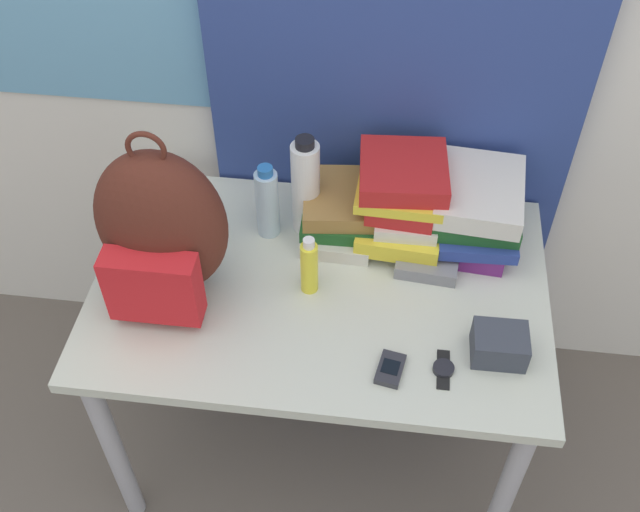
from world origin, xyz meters
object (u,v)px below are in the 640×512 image
Objects in this scene: book_stack_right at (476,210)px; camera_pouch at (499,345)px; backpack at (161,230)px; book_stack_left at (341,210)px; book_stack_center at (403,199)px; sunscreen_bottle at (309,266)px; wristwatch at (443,369)px; sports_bottle at (306,187)px; sunglasses_case at (426,270)px; water_bottle at (267,202)px; cell_phone at (390,369)px.

camera_pouch is (0.05, -0.37, -0.06)m from book_stack_right.
book_stack_left is at bearing 33.64° from backpack.
book_stack_center is (0.54, 0.26, -0.08)m from backpack.
book_stack_center reaches higher than sunscreen_bottle.
book_stack_right is 2.74× the size of wristwatch.
book_stack_left is 0.34m from book_stack_right.
sports_bottle is 0.36m from sunglasses_case.
book_stack_center is at bearing 0.98° from book_stack_left.
wristwatch is (-0.07, -0.43, -0.09)m from book_stack_right.
water_bottle reaches higher than camera_pouch.
sunscreen_bottle is 1.60× the size of wristwatch.
book_stack_center is at bearing 25.64° from backpack.
book_stack_center reaches higher than cell_phone.
book_stack_right is 0.52m from water_bottle.
book_stack_center reaches higher than book_stack_left.
book_stack_left is at bearing -179.11° from book_stack_right.
book_stack_left is 1.23× the size of water_bottle.
backpack is 1.55× the size of book_stack_center.
book_stack_left is at bearing -179.02° from book_stack_center.
wristwatch is (0.45, -0.38, -0.10)m from water_bottle.
sports_bottle is (-0.09, -0.01, 0.08)m from book_stack_left.
sports_bottle is 2.33× the size of camera_pouch.
book_stack_left is at bearing 12.46° from water_bottle.
book_stack_center is 0.31m from sunscreen_bottle.
sunglasses_case is (0.07, 0.29, 0.01)m from cell_phone.
camera_pouch is at bearing 25.79° from wristwatch.
backpack reaches higher than book_stack_center.
book_stack_center is at bearing -179.18° from book_stack_right.
book_stack_right is at bearing 53.48° from sunglasses_case.
sunglasses_case is (0.22, -0.15, -0.04)m from book_stack_left.
book_stack_left is 0.27m from sunglasses_case.
backpack is 4.37× the size of wristwatch.
sunglasses_case reaches higher than cell_phone.
water_bottle is at bearing -167.54° from book_stack_left.
cell_phone is at bearing -89.86° from book_stack_center.
sunglasses_case is at bearing 76.72° from cell_phone.
backpack is 2.73× the size of sunscreen_bottle.
book_stack_right is at bearing 30.28° from sunscreen_bottle.
sunglasses_case is 1.48× the size of wristwatch.
book_stack_left is 0.47m from cell_phone.
camera_pouch reaches higher than sunglasses_case.
backpack is 0.60m from book_stack_center.
backpack is at bearing -160.11° from book_stack_right.
book_stack_center is 1.03× the size of book_stack_right.
book_stack_left is 2.79× the size of cell_phone.
backpack is 0.64m from sunglasses_case.
sunglasses_case is (-0.11, -0.15, -0.08)m from book_stack_right.
cell_phone is at bearing -46.36° from sunscreen_bottle.
book_stack_right is at bearing 19.89° from backpack.
sunglasses_case is at bearing 127.02° from camera_pouch.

